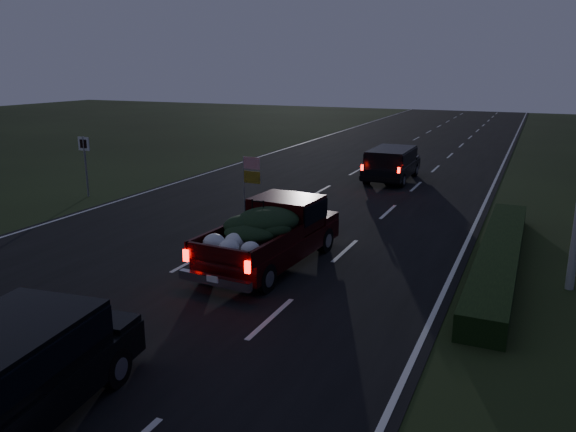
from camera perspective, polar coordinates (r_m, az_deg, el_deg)
The scene contains 6 objects.
ground at distance 15.93m, azimuth -9.53°, elevation -4.48°, with size 120.00×120.00×0.00m, color black.
road_asphalt at distance 15.92m, azimuth -9.54°, elevation -4.45°, with size 14.00×120.00×0.02m, color black.
hedge_row at distance 16.22m, azimuth 20.67°, elevation -3.79°, with size 1.00×10.00×0.60m, color black.
route_sign at distance 24.59m, azimuth -19.93°, elevation 5.67°, with size 0.55×0.08×2.50m.
pickup_truck at distance 15.12m, azimuth -1.68°, elevation -1.46°, with size 2.22×5.08×2.60m.
lead_suv at distance 26.92m, azimuth 10.47°, elevation 5.52°, with size 1.85×4.39×1.26m.
Camera 1 is at (8.46, -12.44, 5.23)m, focal length 35.00 mm.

